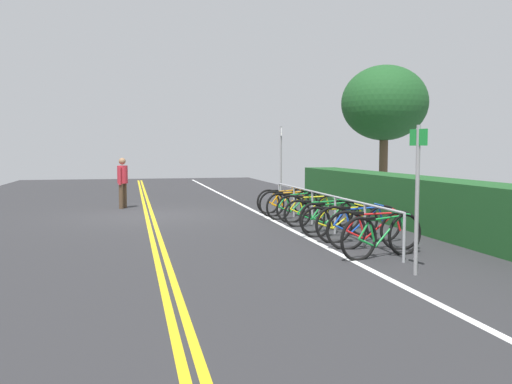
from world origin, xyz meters
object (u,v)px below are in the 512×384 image
at_px(bicycle_6, 340,221).
at_px(tree_near_left, 384,103).
at_px(sign_post_near, 281,160).
at_px(sign_post_far, 417,185).
at_px(bike_rack, 323,202).
at_px(bicycle_0, 283,201).
at_px(bicycle_3, 310,209).
at_px(bicycle_7, 359,224).
at_px(bicycle_1, 289,203).
at_px(bicycle_5, 331,216).
at_px(bicycle_2, 295,205).
at_px(pedestrian, 123,180).
at_px(bicycle_4, 319,213).
at_px(bicycle_9, 382,236).
at_px(bicycle_8, 373,230).

xyz_separation_m(bicycle_6, tree_near_left, (-7.24, 4.45, 3.13)).
relative_size(sign_post_near, sign_post_far, 1.16).
distance_m(bike_rack, bicycle_0, 3.43).
height_order(bicycle_3, bicycle_7, bicycle_7).
height_order(bicycle_0, sign_post_near, sign_post_near).
relative_size(sign_post_far, tree_near_left, 0.46).
distance_m(bicycle_1, sign_post_far, 7.47).
height_order(bicycle_5, sign_post_far, sign_post_far).
bearing_deg(tree_near_left, bicycle_2, -47.33).
bearing_deg(pedestrian, bike_rack, 39.22).
height_order(bicycle_1, bicycle_7, bicycle_7).
relative_size(bicycle_1, sign_post_far, 0.78).
relative_size(bicycle_4, tree_near_left, 0.36).
bearing_deg(bicycle_5, bicycle_3, -179.92).
relative_size(sign_post_near, tree_near_left, 0.53).
xyz_separation_m(bicycle_3, bicycle_9, (4.58, -0.21, 0.01)).
bearing_deg(bicycle_7, bicycle_3, -179.69).
bearing_deg(bicycle_3, bicycle_8, -0.69).
bearing_deg(bicycle_7, bicycle_1, -178.03).
xyz_separation_m(bicycle_1, sign_post_near, (-1.81, 0.26, 1.17)).
xyz_separation_m(bicycle_3, sign_post_far, (5.94, -0.32, 0.98)).
bearing_deg(bicycle_2, sign_post_far, -1.55).
distance_m(bicycle_7, bicycle_8, 0.81).
distance_m(bicycle_7, pedestrian, 8.88).
bearing_deg(pedestrian, bicycle_2, 51.05).
height_order(bicycle_3, bicycle_5, bicycle_3).
distance_m(bicycle_9, pedestrian, 10.12).
bearing_deg(bicycle_6, bicycle_0, 179.92).
height_order(bike_rack, bicycle_9, bike_rack).
relative_size(bicycle_6, pedestrian, 1.12).
distance_m(bike_rack, sign_post_near, 4.52).
height_order(bicycle_6, bicycle_9, bicycle_9).
height_order(bicycle_0, bicycle_2, bicycle_2).
distance_m(bicycle_7, sign_post_far, 3.07).
xyz_separation_m(bicycle_1, pedestrian, (-3.03, -4.52, 0.55)).
relative_size(bicycle_7, pedestrian, 1.14).
height_order(bicycle_1, sign_post_far, sign_post_far).
bearing_deg(bicycle_5, bicycle_4, -178.41).
xyz_separation_m(bicycle_2, bicycle_6, (3.08, 0.06, -0.03)).
relative_size(pedestrian, sign_post_near, 0.62).
xyz_separation_m(bicycle_7, pedestrian, (-7.53, -4.68, 0.53)).
distance_m(bicycle_0, bicycle_4, 2.99).
bearing_deg(bicycle_1, bicycle_0, 175.11).
height_order(bicycle_7, tree_near_left, tree_near_left).
relative_size(bicycle_1, bicycle_2, 0.99).
distance_m(bicycle_7, bicycle_9, 1.55).
height_order(bicycle_9, sign_post_near, sign_post_near).
bearing_deg(bicycle_8, tree_near_left, 153.44).
distance_m(bicycle_7, tree_near_left, 9.64).
distance_m(sign_post_near, tree_near_left, 4.97).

